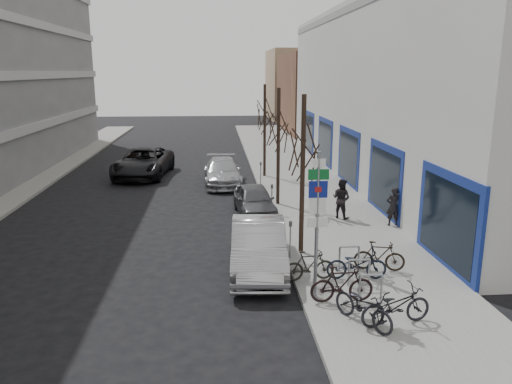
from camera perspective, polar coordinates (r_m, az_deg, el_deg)
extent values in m
plane|color=black|center=(14.01, -3.21, -12.70)|extent=(120.00, 120.00, 0.00)
cube|color=slate|center=(23.85, 7.03, -1.39)|extent=(5.00, 70.00, 0.15)
cube|color=#B7B7B2|center=(33.38, 26.96, 10.10)|extent=(20.00, 32.00, 10.00)
cube|color=brown|center=(54.24, 9.72, 11.09)|extent=(12.00, 14.00, 8.00)
cube|color=#937A5B|center=(68.96, 7.06, 12.09)|extent=(13.00, 12.00, 9.00)
cylinder|color=gray|center=(13.47, 6.96, -4.23)|extent=(0.10, 0.10, 4.20)
cube|color=white|center=(13.01, 7.21, 3.30)|extent=(0.35, 0.03, 0.22)
cube|color=#0C5926|center=(13.06, 7.17, 2.00)|extent=(0.55, 0.03, 0.28)
cube|color=navy|center=(13.15, 7.12, 0.30)|extent=(0.50, 0.03, 0.45)
cube|color=maroon|center=(13.14, 7.13, 0.29)|extent=(0.18, 0.02, 0.14)
cube|color=white|center=(13.26, 7.06, -1.60)|extent=(0.45, 0.03, 0.45)
cube|color=white|center=(13.38, 7.01, -3.46)|extent=(0.55, 0.03, 0.28)
cylinder|color=gray|center=(13.83, 11.74, -10.82)|extent=(0.06, 0.06, 0.80)
cylinder|color=gray|center=(14.01, 14.13, -10.64)|extent=(0.06, 0.06, 0.80)
cylinder|color=gray|center=(13.76, 13.03, -9.21)|extent=(0.60, 0.06, 0.06)
cylinder|color=gray|center=(14.80, 10.55, -9.09)|extent=(0.06, 0.06, 0.80)
cylinder|color=gray|center=(14.96, 12.79, -8.95)|extent=(0.06, 0.06, 0.80)
cylinder|color=gray|center=(14.73, 11.75, -7.59)|extent=(0.60, 0.06, 0.06)
cylinder|color=gray|center=(15.79, 9.52, -7.58)|extent=(0.06, 0.06, 0.80)
cylinder|color=gray|center=(15.94, 11.63, -7.46)|extent=(0.06, 0.06, 0.80)
cylinder|color=gray|center=(15.72, 10.64, -6.16)|extent=(0.60, 0.06, 0.06)
cylinder|color=black|center=(16.67, 5.32, 1.59)|extent=(0.16, 0.16, 5.50)
cylinder|color=black|center=(22.99, 2.57, 4.96)|extent=(0.16, 0.16, 5.50)
cylinder|color=black|center=(29.40, 0.99, 6.86)|extent=(0.16, 0.16, 5.50)
cylinder|color=gray|center=(16.67, 3.93, -5.70)|extent=(0.05, 0.05, 1.10)
cube|color=#3F3F44|center=(16.48, 3.97, -3.63)|extent=(0.10, 0.08, 0.18)
cylinder|color=gray|center=(21.89, 1.82, -0.96)|extent=(0.05, 0.05, 1.10)
cube|color=#3F3F44|center=(21.74, 1.84, 0.65)|extent=(0.10, 0.08, 0.18)
cylinder|color=gray|center=(27.23, 0.54, 1.94)|extent=(0.05, 0.05, 1.10)
cube|color=#3F3F44|center=(27.10, 0.54, 3.25)|extent=(0.10, 0.08, 0.18)
imported|color=black|center=(12.71, 12.22, -12.30)|extent=(1.44, 1.87, 1.13)
imported|color=black|center=(13.76, 9.79, -10.29)|extent=(1.74, 0.54, 1.05)
imported|color=black|center=(15.28, 11.44, -7.79)|extent=(1.83, 0.67, 1.10)
imported|color=black|center=(15.00, 6.11, -8.31)|extent=(1.60, 0.62, 0.95)
imported|color=black|center=(12.90, 15.70, -12.08)|extent=(1.95, 0.94, 1.15)
imported|color=black|center=(16.09, 13.92, -7.08)|extent=(1.65, 0.85, 0.96)
imported|color=#A1A1A6|center=(15.92, 0.27, -6.25)|extent=(1.98, 4.92, 1.59)
imported|color=#4E4E53|center=(21.98, -0.16, -0.96)|extent=(1.91, 4.07, 1.35)
imported|color=#A5A6AA|center=(28.08, -3.84, 2.31)|extent=(2.13, 5.00, 1.44)
imported|color=black|center=(31.02, -12.75, 3.34)|extent=(3.48, 6.40, 1.70)
imported|color=black|center=(20.75, 15.42, -1.59)|extent=(0.59, 0.40, 1.58)
imported|color=black|center=(21.32, 9.72, -0.71)|extent=(0.75, 0.74, 1.71)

